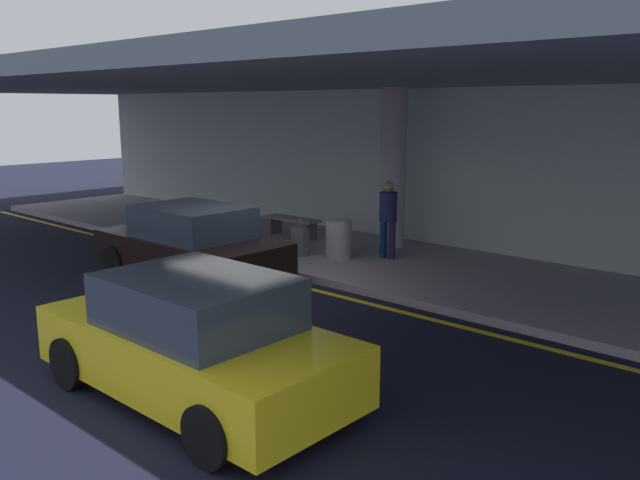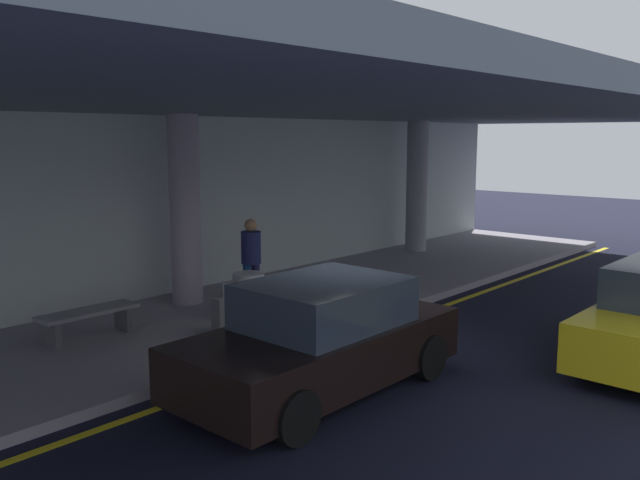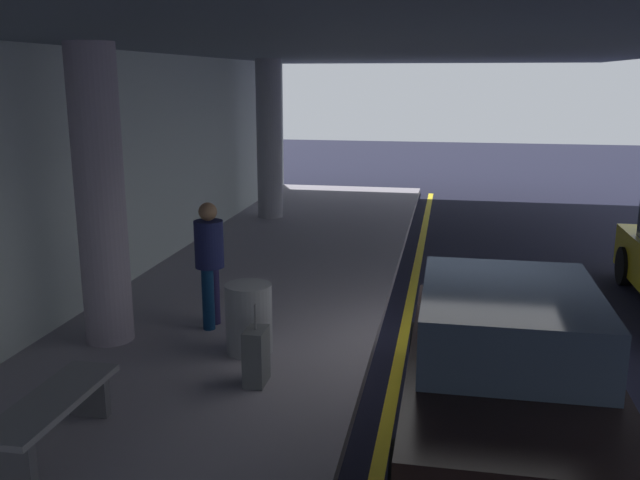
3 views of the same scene
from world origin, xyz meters
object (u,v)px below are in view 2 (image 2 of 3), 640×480
Objects in this scene: traveler_with_luggage at (251,256)px; bench_metal at (89,318)px; car_black at (321,339)px; suitcase_upright_primary at (224,316)px; support_column_left_mid at (417,187)px; support_column_far_left at (185,210)px; trash_bin_steel at (248,297)px.

traveler_with_luggage is 1.05× the size of bench_metal.
suitcase_upright_primary is at bearing -97.24° from car_black.
support_column_left_mid reaches higher than bench_metal.
traveler_with_luggage is (2.07, 3.64, 0.40)m from car_black.
traveler_with_luggage is 1.87× the size of suitcase_upright_primary.
trash_bin_steel is at bearing -92.09° from support_column_far_left.
support_column_left_mid is at bearing 0.00° from support_column_far_left.
support_column_left_mid is at bearing -166.10° from traveler_with_luggage.
suitcase_upright_primary is 0.56× the size of bench_metal.
support_column_left_mid is 10.60m from car_black.
support_column_far_left is 1.56m from traveler_with_luggage.
support_column_left_mid is 4.29× the size of trash_bin_steel.
support_column_left_mid is at bearing 4.14° from bench_metal.
traveler_with_luggage is at bearing -171.36° from support_column_left_mid.
bench_metal is 2.69m from trash_bin_steel.
support_column_left_mid is at bearing 12.95° from trash_bin_steel.
suitcase_upright_primary is 1.06× the size of trash_bin_steel.
traveler_with_luggage is 2.03m from suitcase_upright_primary.
traveler_with_luggage reaches higher than bench_metal.
traveler_with_luggage is at bearing -6.19° from bench_metal.
car_black is at bearing -90.97° from suitcase_upright_primary.
car_black is (-9.39, -4.75, -1.26)m from support_column_left_mid.
bench_metal is (-1.14, 3.99, -0.21)m from car_black.
traveler_with_luggage is (0.69, -1.11, -0.86)m from support_column_far_left.
suitcase_upright_primary is (-8.91, -2.18, -1.51)m from support_column_left_mid.
support_column_left_mid is 10.66m from bench_metal.
support_column_far_left is 5.11m from car_black.
car_black is 2.63m from suitcase_upright_primary.
support_column_left_mid reaches higher than trash_bin_steel.
car_black is at bearing -114.49° from trash_bin_steel.
trash_bin_steel reaches higher than bench_metal.
support_column_left_mid is 4.06× the size of suitcase_upright_primary.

